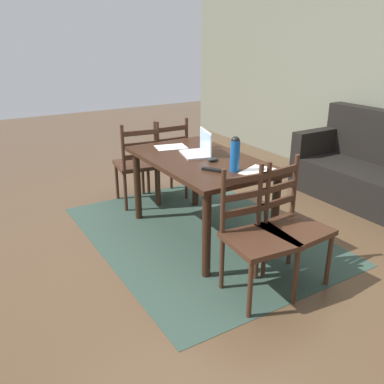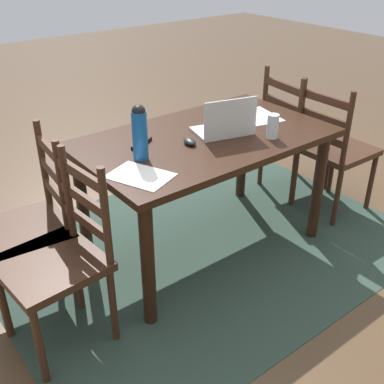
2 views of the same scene
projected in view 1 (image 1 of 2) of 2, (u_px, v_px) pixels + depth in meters
ground_plane at (200, 234)px, 3.98m from camera, size 14.00×14.00×0.00m
area_rug at (200, 234)px, 3.98m from camera, size 2.54×1.91×0.01m
dining_table at (200, 169)px, 3.74m from camera, size 1.45×0.86×0.76m
chair_left_far at (165, 160)px, 4.70m from camera, size 0.45×0.45×0.95m
chair_right_near at (256, 237)px, 2.93m from camera, size 0.48×0.48×0.95m
chair_left_near at (137, 164)px, 4.53m from camera, size 0.50×0.50×0.95m
chair_right_far at (291, 226)px, 3.09m from camera, size 0.47×0.47×0.95m
couch at (378, 173)px, 4.60m from camera, size 1.80×0.80×1.00m
laptop at (200, 149)px, 3.79m from camera, size 0.37×0.30×0.23m
water_bottle at (235, 153)px, 3.30m from camera, size 0.08×0.08×0.29m
drinking_glass at (207, 141)px, 4.02m from camera, size 0.07×0.07×0.14m
computer_mouse at (213, 160)px, 3.60m from camera, size 0.08×0.11×0.03m
tv_remote at (212, 170)px, 3.36m from camera, size 0.17×0.13×0.02m
paper_stack_left at (258, 171)px, 3.35m from camera, size 0.31×0.35×0.00m
paper_stack_right at (171, 147)px, 4.05m from camera, size 0.27×0.34×0.00m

